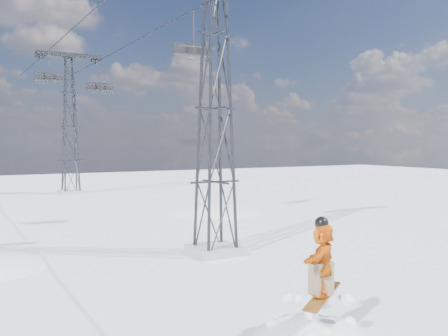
{
  "coord_description": "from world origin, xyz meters",
  "views": [
    {
      "loc": [
        -8.02,
        -8.49,
        4.25
      ],
      "look_at": [
        -0.86,
        4.34,
        3.48
      ],
      "focal_mm": 40.0,
      "sensor_mm": 36.0,
      "label": 1
    }
  ],
  "objects": [
    {
      "name": "lift_tower_near",
      "position": [
        0.8,
        8.0,
        5.47
      ],
      "size": [
        5.2,
        1.8,
        11.43
      ],
      "color": "#999999",
      "rests_on": "ground"
    },
    {
      "name": "lift_chair_mid",
      "position": [
        3.0,
        14.48,
        8.84
      ],
      "size": [
        2.03,
        0.58,
        2.51
      ],
      "color": "black",
      "rests_on": "ground"
    },
    {
      "name": "lift_chair_extra",
      "position": [
        3.0,
        31.88,
        8.66
      ],
      "size": [
        2.21,
        0.64,
        2.74
      ],
      "color": "black",
      "rests_on": "ground"
    },
    {
      "name": "ground",
      "position": [
        0.0,
        0.0,
        0.0
      ],
      "size": [
        120.0,
        120.0,
        0.0
      ],
      "primitive_type": "plane",
      "color": "white",
      "rests_on": "ground"
    },
    {
      "name": "haul_cables",
      "position": [
        0.8,
        19.5,
        10.85
      ],
      "size": [
        4.46,
        51.0,
        0.06
      ],
      "color": "black",
      "rests_on": "ground"
    },
    {
      "name": "lift_chair_far",
      "position": [
        -1.4,
        29.43,
        8.91
      ],
      "size": [
        1.95,
        0.56,
        2.42
      ],
      "color": "black",
      "rests_on": "ground"
    },
    {
      "name": "lift_tower_far",
      "position": [
        0.8,
        33.0,
        5.47
      ],
      "size": [
        5.2,
        1.8,
        11.43
      ],
      "color": "#999999",
      "rests_on": "ground"
    }
  ]
}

